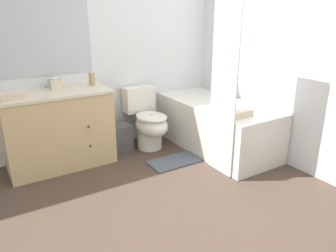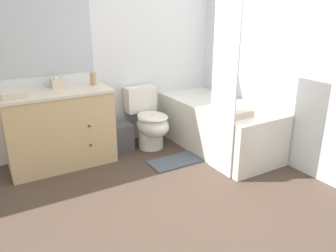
{
  "view_description": "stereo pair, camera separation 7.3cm",
  "coord_description": "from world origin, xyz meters",
  "px_view_note": "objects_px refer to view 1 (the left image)",
  "views": [
    {
      "loc": [
        -1.51,
        -1.84,
        1.61
      ],
      "look_at": [
        0.14,
        0.82,
        0.49
      ],
      "focal_mm": 35.0,
      "sensor_mm": 36.0,
      "label": 1
    },
    {
      "loc": [
        -1.45,
        -1.88,
        1.61
      ],
      "look_at": [
        0.14,
        0.82,
        0.49
      ],
      "focal_mm": 35.0,
      "sensor_mm": 36.0,
      "label": 2
    }
  ],
  "objects_px": {
    "bathtub": "(216,125)",
    "tissue_box": "(56,84)",
    "sink_faucet": "(49,84)",
    "bath_towel_folded": "(235,113)",
    "bath_mat": "(175,161)",
    "toilet": "(148,122)",
    "wastebasket": "(119,138)",
    "hand_towel_folded": "(12,96)",
    "vanity_cabinet": "(58,128)",
    "soap_dispenser": "(92,79)"
  },
  "relations": [
    {
      "from": "toilet",
      "to": "tissue_box",
      "type": "xyz_separation_m",
      "value": [
        -0.99,
        0.21,
        0.54
      ]
    },
    {
      "from": "sink_faucet",
      "to": "wastebasket",
      "type": "xyz_separation_m",
      "value": [
        0.7,
        -0.17,
        -0.7
      ]
    },
    {
      "from": "bath_towel_folded",
      "to": "bath_mat",
      "type": "bearing_deg",
      "value": 140.72
    },
    {
      "from": "sink_faucet",
      "to": "hand_towel_folded",
      "type": "bearing_deg",
      "value": -140.81
    },
    {
      "from": "vanity_cabinet",
      "to": "bath_towel_folded",
      "type": "bearing_deg",
      "value": -32.72
    },
    {
      "from": "soap_dispenser",
      "to": "bath_towel_folded",
      "type": "height_order",
      "value": "soap_dispenser"
    },
    {
      "from": "vanity_cabinet",
      "to": "hand_towel_folded",
      "type": "relative_size",
      "value": 5.31
    },
    {
      "from": "bathtub",
      "to": "bath_mat",
      "type": "height_order",
      "value": "bathtub"
    },
    {
      "from": "bathtub",
      "to": "bath_mat",
      "type": "bearing_deg",
      "value": -171.8
    },
    {
      "from": "bath_towel_folded",
      "to": "bath_mat",
      "type": "height_order",
      "value": "bath_towel_folded"
    },
    {
      "from": "sink_faucet",
      "to": "bath_towel_folded",
      "type": "height_order",
      "value": "sink_faucet"
    },
    {
      "from": "hand_towel_folded",
      "to": "bath_towel_folded",
      "type": "relative_size",
      "value": 0.7
    },
    {
      "from": "bath_mat",
      "to": "sink_faucet",
      "type": "bearing_deg",
      "value": 143.43
    },
    {
      "from": "sink_faucet",
      "to": "tissue_box",
      "type": "height_order",
      "value": "sink_faucet"
    },
    {
      "from": "wastebasket",
      "to": "bath_mat",
      "type": "bearing_deg",
      "value": -58.45
    },
    {
      "from": "toilet",
      "to": "bathtub",
      "type": "relative_size",
      "value": 0.45
    },
    {
      "from": "bathtub",
      "to": "wastebasket",
      "type": "bearing_deg",
      "value": 152.5
    },
    {
      "from": "sink_faucet",
      "to": "soap_dispenser",
      "type": "xyz_separation_m",
      "value": [
        0.43,
        -0.14,
        0.04
      ]
    },
    {
      "from": "tissue_box",
      "to": "bath_mat",
      "type": "height_order",
      "value": "tissue_box"
    },
    {
      "from": "bath_mat",
      "to": "wastebasket",
      "type": "bearing_deg",
      "value": 121.55
    },
    {
      "from": "tissue_box",
      "to": "wastebasket",
      "type": "bearing_deg",
      "value": -9.66
    },
    {
      "from": "sink_faucet",
      "to": "toilet",
      "type": "xyz_separation_m",
      "value": [
        1.05,
        -0.27,
        -0.53
      ]
    },
    {
      "from": "toilet",
      "to": "bath_mat",
      "type": "relative_size",
      "value": 1.21
    },
    {
      "from": "sink_faucet",
      "to": "wastebasket",
      "type": "bearing_deg",
      "value": -13.74
    },
    {
      "from": "bathtub",
      "to": "bath_towel_folded",
      "type": "distance_m",
      "value": 0.61
    },
    {
      "from": "tissue_box",
      "to": "sink_faucet",
      "type": "bearing_deg",
      "value": 132.06
    },
    {
      "from": "vanity_cabinet",
      "to": "wastebasket",
      "type": "xyz_separation_m",
      "value": [
        0.7,
        0.02,
        -0.26
      ]
    },
    {
      "from": "bath_towel_folded",
      "to": "wastebasket",
      "type": "bearing_deg",
      "value": 130.27
    },
    {
      "from": "bathtub",
      "to": "hand_towel_folded",
      "type": "xyz_separation_m",
      "value": [
        -2.15,
        0.38,
        0.57
      ]
    },
    {
      "from": "sink_faucet",
      "to": "toilet",
      "type": "bearing_deg",
      "value": -14.55
    },
    {
      "from": "wastebasket",
      "to": "tissue_box",
      "type": "relative_size",
      "value": 2.19
    },
    {
      "from": "wastebasket",
      "to": "bath_towel_folded",
      "type": "xyz_separation_m",
      "value": [
        0.88,
        -1.03,
        0.45
      ]
    },
    {
      "from": "vanity_cabinet",
      "to": "soap_dispenser",
      "type": "xyz_separation_m",
      "value": [
        0.43,
        0.06,
        0.48
      ]
    },
    {
      "from": "tissue_box",
      "to": "bath_mat",
      "type": "xyz_separation_m",
      "value": [
        1.03,
        -0.75,
        -0.86
      ]
    },
    {
      "from": "vanity_cabinet",
      "to": "hand_towel_folded",
      "type": "distance_m",
      "value": 0.61
    },
    {
      "from": "sink_faucet",
      "to": "bath_towel_folded",
      "type": "distance_m",
      "value": 2.0
    },
    {
      "from": "toilet",
      "to": "bathtub",
      "type": "distance_m",
      "value": 0.83
    },
    {
      "from": "bath_towel_folded",
      "to": "bathtub",
      "type": "bearing_deg",
      "value": 71.03
    },
    {
      "from": "bathtub",
      "to": "tissue_box",
      "type": "distance_m",
      "value": 1.9
    },
    {
      "from": "toilet",
      "to": "soap_dispenser",
      "type": "distance_m",
      "value": 0.85
    },
    {
      "from": "bathtub",
      "to": "tissue_box",
      "type": "height_order",
      "value": "tissue_box"
    },
    {
      "from": "bathtub",
      "to": "tissue_box",
      "type": "relative_size",
      "value": 10.99
    },
    {
      "from": "wastebasket",
      "to": "bath_towel_folded",
      "type": "bearing_deg",
      "value": -49.73
    },
    {
      "from": "hand_towel_folded",
      "to": "bath_mat",
      "type": "bearing_deg",
      "value": -17.69
    },
    {
      "from": "bathtub",
      "to": "sink_faucet",
      "type": "bearing_deg",
      "value": 157.71
    },
    {
      "from": "toilet",
      "to": "bath_mat",
      "type": "distance_m",
      "value": 0.63
    },
    {
      "from": "vanity_cabinet",
      "to": "toilet",
      "type": "height_order",
      "value": "vanity_cabinet"
    },
    {
      "from": "tissue_box",
      "to": "bath_towel_folded",
      "type": "xyz_separation_m",
      "value": [
        1.52,
        -1.14,
        -0.27
      ]
    },
    {
      "from": "sink_faucet",
      "to": "bathtub",
      "type": "xyz_separation_m",
      "value": [
        1.74,
        -0.71,
        -0.57
      ]
    },
    {
      "from": "vanity_cabinet",
      "to": "bath_towel_folded",
      "type": "height_order",
      "value": "vanity_cabinet"
    }
  ]
}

